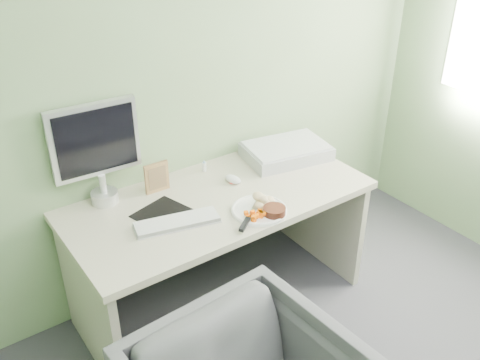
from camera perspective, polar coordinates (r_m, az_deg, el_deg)
wall_back at (r=2.83m, az=-6.79°, el=12.29°), size 3.50×0.00×3.50m
desk at (r=2.90m, az=-2.20°, el=-4.85°), size 1.60×0.75×0.73m
plate at (r=2.67m, az=2.05°, el=-3.24°), size 0.28×0.28×0.01m
steak at (r=2.63m, az=3.69°, el=-3.29°), size 0.13×0.13×0.04m
potato_pile at (r=2.68m, az=2.41°, el=-2.15°), size 0.13×0.11×0.06m
carrot_heap at (r=2.59m, az=1.58°, el=-3.56°), size 0.09×0.09×0.05m
steak_knife at (r=2.57m, az=0.81°, el=-4.24°), size 0.24×0.18×0.02m
mousepad at (r=2.69m, az=-8.33°, el=-3.53°), size 0.30×0.28×0.00m
keyboard at (r=2.59m, az=-6.73°, el=-4.43°), size 0.42×0.21×0.02m
computer_mouse at (r=2.91m, az=-0.74°, el=0.08°), size 0.08×0.11×0.04m
photo_frame at (r=2.83m, az=-8.87°, el=0.27°), size 0.13×0.02×0.17m
eyedrop_bottle at (r=3.03m, az=-3.84°, el=1.51°), size 0.02×0.02×0.07m
scanner at (r=3.18m, az=4.94°, el=3.02°), size 0.53×0.40×0.08m
monitor at (r=2.71m, az=-15.09°, el=3.26°), size 0.44×0.14×0.53m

